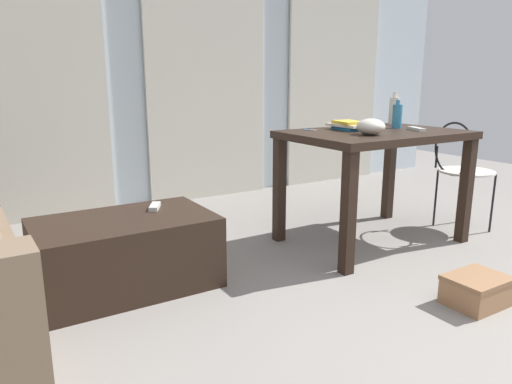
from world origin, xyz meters
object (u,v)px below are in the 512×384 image
Objects in this scene: bowl at (371,127)px; tv_remote_primary at (155,207)px; tv_remote_on_table at (417,129)px; bottle_near at (397,116)px; wire_chair at (460,164)px; craft_table at (375,148)px; book_stack at (349,125)px; bottle_far at (394,110)px; shoebox at (477,290)px; coffee_table at (126,253)px; scissors at (309,130)px.

tv_remote_primary is at bearing 163.48° from bowl.
bottle_near is at bearing 111.09° from tv_remote_on_table.
wire_chair is 0.63m from bottle_near.
bottle_near is at bearing 13.14° from craft_table.
bowl reaches higher than book_stack.
bottle_far is 2.04m from tv_remote_primary.
craft_table is 4.15× the size of book_stack.
bottle_near is 0.51m from bowl.
bottle_far is at bearing 122.30° from wire_chair.
bowl is 1.16m from shoebox.
bottle_far is at bearing 60.66° from shoebox.
bottle_near reaches higher than tv_remote_on_table.
bowl is at bearing 12.15° from tv_remote_primary.
book_stack is at bearing 124.12° from craft_table.
tv_remote_on_table is (-0.48, 0.03, 0.28)m from wire_chair.
book_stack is at bearing 165.57° from tv_remote_on_table.
craft_table is 8.22× the size of tv_remote_primary.
bottle_far reaches higher than book_stack.
coffee_table is 2.11m from bottle_near.
coffee_table is 6.51× the size of tv_remote_primary.
coffee_table is at bearing -126.14° from tv_remote_primary.
bottle_far is 1.71× the size of tv_remote_primary.
tv_remote_primary is at bearing 174.20° from bottle_near.
shoebox is (1.25, -1.26, -0.34)m from tv_remote_primary.
scissors is at bearing 94.64° from shoebox.
bowl is 0.31m from book_stack.
book_stack is (-0.11, 0.16, 0.15)m from craft_table.
bottle_far is at bearing 46.81° from bottle_near.
wire_chair reaches higher than tv_remote_primary.
scissors is (-0.25, 0.13, -0.03)m from book_stack.
bowl reaches higher than coffee_table.
wire_chair is at bearing -21.56° from scissors.
bottle_far is at bearing 84.84° from tv_remote_on_table.
book_stack reaches higher than shoebox.
tv_remote_on_table is (0.37, -0.28, -0.02)m from book_stack.
coffee_table is 2.31m from bottle_far.
wire_chair is at bearing -19.96° from book_stack.
tv_remote_primary is 0.47× the size of shoebox.
tv_remote_on_table is at bearing 3.09° from bowl.
craft_table is 6.88× the size of tv_remote_on_table.
wire_chair is 0.95m from book_stack.
shoebox is at bearing -38.26° from coffee_table.
bowl is at bearing -68.99° from scissors.
bottle_near is 0.20m from tv_remote_on_table.
craft_table is 0.32m from tv_remote_on_table.
bowl is at bearing -155.85° from bottle_near.
book_stack is at bearing 73.43° from bowl.
scissors reaches higher than tv_remote_primary.
craft_table is 0.24m from book_stack.
book_stack is 0.46m from tv_remote_on_table.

